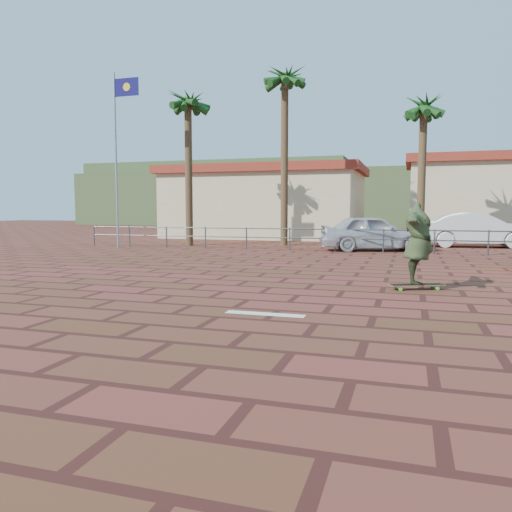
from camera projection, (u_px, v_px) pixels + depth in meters
The scene contains 15 objects.
ground at pixel (248, 300), 9.94m from camera, with size 120.00×120.00×0.00m, color maroon.
paint_stripe at pixel (265, 314), 8.59m from camera, with size 1.40×0.22×0.01m, color white.
guardrail at pixel (335, 236), 21.29m from camera, with size 24.06×0.06×1.00m.
flagpole at pixel (118, 147), 22.87m from camera, with size 1.30×0.10×8.00m.
palm_far_left at pixel (188, 106), 24.35m from camera, with size 2.40×2.40×8.25m.
palm_left at pixel (285, 83), 24.35m from camera, with size 2.40×2.40×9.45m.
palm_center at pixel (424, 111), 23.06m from camera, with size 2.40×2.40×7.75m.
building_west at pixel (265, 202), 32.41m from camera, with size 12.60×7.60×4.50m.
building_east at pixel (497, 197), 30.17m from camera, with size 10.60×6.60×5.00m.
hill_front at pixel (383, 199), 57.21m from camera, with size 70.00×18.00×6.00m, color #384C28.
hill_back at pixel (223, 194), 69.30m from camera, with size 35.00×14.00×8.00m, color #384C28.
longboard at pixel (417, 285), 11.19m from camera, with size 1.25×0.76×0.12m.
skateboarder at pixel (418, 243), 11.10m from camera, with size 2.26×0.62×1.84m, color #2F3C20.
car_silver at pixel (373, 233), 21.78m from camera, with size 1.85×4.60×1.57m, color #B3B6BB.
car_white at pixel (478, 230), 23.75m from camera, with size 1.75×5.02×1.66m, color silver.
Camera 1 is at (3.05, -9.33, 1.80)m, focal length 35.00 mm.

